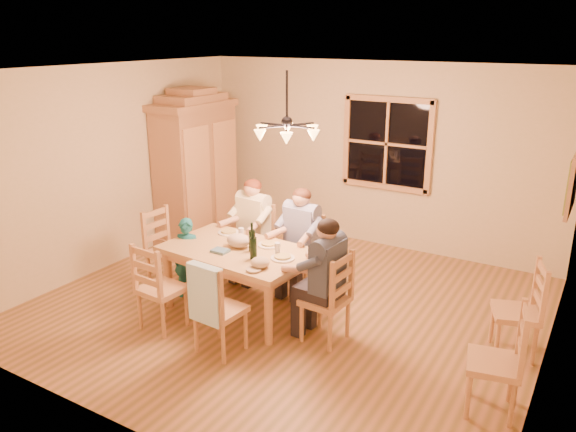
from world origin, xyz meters
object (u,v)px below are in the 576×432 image
Objects in this scene: armoire at (196,171)px; child at (188,259)px; chair_end_left at (169,263)px; adult_woman at (253,217)px; wine_bottle_b at (253,244)px; chair_spare_front at (491,379)px; chandelier at (287,130)px; chair_far_left at (253,256)px; chair_near_right at (221,324)px; chair_end_right at (325,313)px; chair_spare_back at (514,326)px; wine_bottle_a at (252,237)px; chair_near_left at (163,302)px; adult_slate_man at (326,265)px; adult_plaid_man at (301,228)px; chair_far_right at (301,270)px; dining_table at (238,257)px.

armoire is 2.31× the size of child.
adult_woman reaches higher than chair_end_left.
chair_spare_front is at bearing -5.56° from wine_bottle_b.
chair_end_left is at bearing -170.71° from chandelier.
chair_end_left is 1.62m from wine_bottle_b.
chair_far_left is 1.00× the size of chair_near_right.
armoire is 3.52m from chair_near_right.
chair_spare_back is at bearing -63.39° from chair_end_right.
adult_woman reaches higher than wine_bottle_a.
adult_slate_man reaches higher than chair_near_left.
adult_woman is 3.29m from chair_spare_back.
adult_plaid_man is (0.86, 1.51, 0.54)m from chair_near_left.
adult_plaid_man is at bearing 64.80° from chair_near_left.
chair_near_left is 1.00× the size of chair_near_right.
chandelier reaches higher than chair_far_right.
adult_woman is 1.00× the size of adult_slate_man.
adult_plaid_man is 2.65× the size of wine_bottle_a.
wine_bottle_a reaches higher than chair_spare_back.
armoire is 2.98m from chair_near_left.
chandelier is 1.99m from child.
chair_spare_front is (4.04, -0.50, 0.00)m from chair_end_left.
wine_bottle_a is (-0.25, -0.33, -1.15)m from chandelier.
wine_bottle_b is at bearing -102.91° from chandelier.
adult_slate_man reaches higher than chair_near_right.
chandelier is 1.30m from adult_plaid_man.
child is at bearing 71.18° from adult_woman.
chair_far_left is (-0.79, 0.47, -1.77)m from chandelier.
armoire is 2.32× the size of chair_near_right.
chair_end_right is 1.00× the size of chair_spare_front.
child is at bearing 40.20° from adult_plaid_man.
adult_plaid_man is 2.81m from chair_spare_front.
adult_plaid_man reaches higher than chair_far_left.
chandelier is 0.88× the size of adult_slate_man.
chair_near_right is at bearing -78.31° from wine_bottle_a.
chair_near_left is at bearing 116.57° from adult_slate_man.
dining_table is 0.96m from chair_far_left.
chair_far_left is 3.46m from chair_spare_front.
chair_end_left and chair_spare_front have the same top height.
chair_near_right is at bearing -66.47° from dining_table.
armoire is 2.32× the size of chair_spare_front.
chair_far_left is at bearing 90.00° from chair_near_left.
armoire is 2.75m from wine_bottle_a.
chair_far_right is 1.57m from chair_near_right.
wine_bottle_a reaches higher than chair_near_left.
armoire is at bearing 110.38° from child.
chair_end_left is 1.00× the size of chair_end_right.
chair_far_left is at bearing 136.74° from chair_end_left.
adult_slate_man is 0.98m from wine_bottle_a.
child is (-0.25, 0.71, 0.20)m from chair_near_left.
chair_end_left is 3.00× the size of wine_bottle_a.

